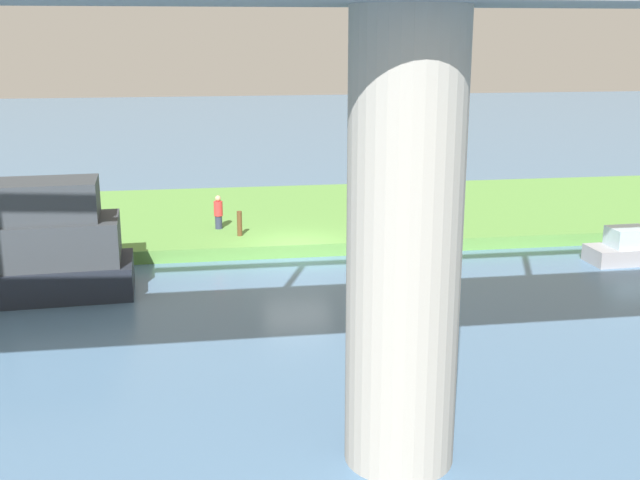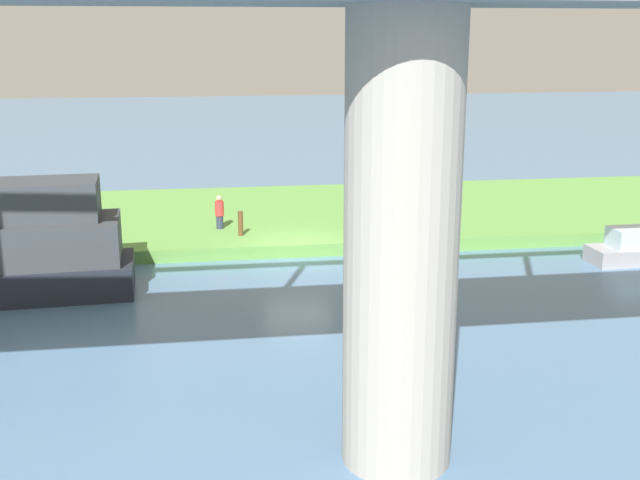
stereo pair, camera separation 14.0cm
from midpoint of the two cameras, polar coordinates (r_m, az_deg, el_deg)
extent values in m
plane|color=#4C7093|center=(30.13, -1.49, -1.29)|extent=(160.00, 160.00, 0.00)
cube|color=#5B9342|center=(35.84, -2.68, 1.71)|extent=(80.00, 12.00, 0.50)
cylinder|color=#9E998E|center=(14.96, 6.13, -0.54)|extent=(2.17, 2.17, 8.80)
cylinder|color=#2D334C|center=(32.73, -7.11, 1.30)|extent=(0.29, 0.29, 0.55)
cylinder|color=red|center=(32.60, -7.14, 2.28)|extent=(0.43, 0.43, 0.60)
sphere|color=tan|center=(32.51, -7.17, 3.00)|extent=(0.24, 0.24, 0.24)
cylinder|color=brown|center=(31.44, -5.62, 1.20)|extent=(0.20, 0.20, 0.99)
cube|color=#1E232D|center=(27.47, -21.62, -2.78)|extent=(8.26, 3.16, 1.08)
cube|color=#33383D|center=(27.06, -20.93, -0.18)|extent=(6.62, 2.80, 1.44)
cube|color=#33383D|center=(26.67, -19.86, 2.70)|extent=(4.17, 2.28, 1.26)
cube|color=silver|center=(31.45, 21.56, 0.18)|extent=(1.48, 1.19, 0.71)
camera|label=1|loc=(0.07, -89.84, 0.04)|focal=44.41mm
camera|label=2|loc=(0.07, 90.16, -0.04)|focal=44.41mm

